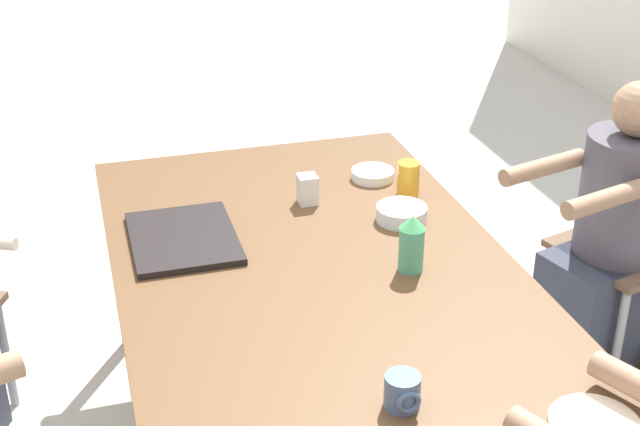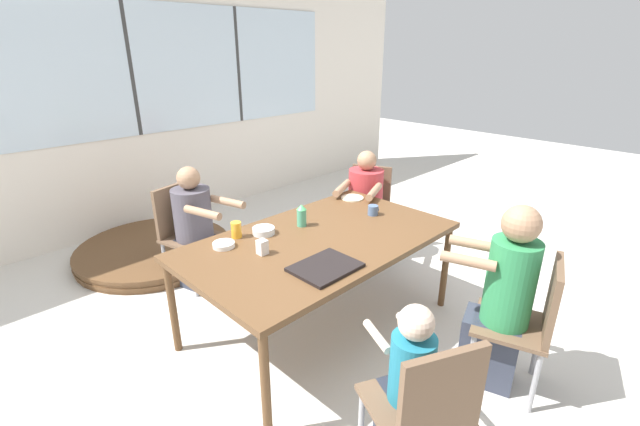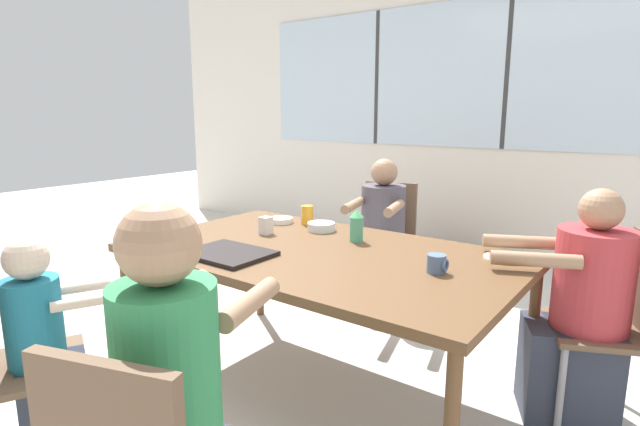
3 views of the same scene
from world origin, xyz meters
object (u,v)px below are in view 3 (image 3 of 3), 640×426
chair_for_woman_green_shirt (387,231)px  coffee_mug (437,264)px  person_toddler (46,362)px  sippy_cup (357,225)px  person_woman_green_shirt (381,242)px  bowl_cereal (281,220)px  juice_glass (307,215)px  person_man_blue_shirt (579,319)px  milk_carton_small (266,225)px  folded_table_stack (421,267)px  bowl_white_shallow (321,227)px  chair_for_man_blue_shirt (623,314)px

chair_for_woman_green_shirt → coffee_mug: chair_for_woman_green_shirt is taller
person_toddler → sippy_cup: person_toddler is taller
person_woman_green_shirt → coffee_mug: size_ratio=12.40×
bowl_cereal → juice_glass: bearing=24.5°
person_woman_green_shirt → person_toddler: (-0.20, -2.19, -0.04)m
person_man_blue_shirt → milk_carton_small: 1.56m
person_toddler → sippy_cup: 1.46m
milk_carton_small → folded_table_stack: size_ratio=0.06×
sippy_cup → milk_carton_small: 0.50m
person_man_blue_shirt → bowl_white_shallow: person_man_blue_shirt is taller
person_toddler → juice_glass: bearing=111.0°
person_woman_green_shirt → folded_table_stack: person_woman_green_shirt is taller
chair_for_woman_green_shirt → bowl_cereal: bearing=63.3°
person_woman_green_shirt → chair_for_woman_green_shirt: bearing=-90.0°
person_toddler → juice_glass: 1.51m
coffee_mug → person_toddler: bearing=-135.2°
coffee_mug → person_woman_green_shirt: bearing=128.6°
chair_for_man_blue_shirt → folded_table_stack: bearing=24.4°
juice_glass → person_woman_green_shirt: bearing=82.7°
juice_glass → bowl_cereal: bearing=-155.5°
person_woman_green_shirt → milk_carton_small: person_woman_green_shirt is taller
chair_for_man_blue_shirt → sippy_cup: bearing=80.6°
person_woman_green_shirt → folded_table_stack: size_ratio=0.73×
coffee_mug → bowl_white_shallow: coffee_mug is taller
chair_for_woman_green_shirt → person_woman_green_shirt: (0.04, -0.16, -0.04)m
chair_for_woman_green_shirt → person_woman_green_shirt: 0.17m
person_woman_green_shirt → milk_carton_small: 1.09m
person_man_blue_shirt → folded_table_stack: bearing=20.0°
person_toddler → folded_table_stack: bearing=112.5°
folded_table_stack → person_toddler: bearing=-92.6°
person_man_blue_shirt → bowl_cereal: person_man_blue_shirt is taller
milk_carton_small → folded_table_stack: milk_carton_small is taller
milk_carton_small → folded_table_stack: bearing=88.1°
person_woman_green_shirt → sippy_cup: (0.35, -0.89, 0.33)m
person_woman_green_shirt → folded_table_stack: 0.90m
person_woman_green_shirt → bowl_cereal: bearing=58.1°
person_woman_green_shirt → sippy_cup: 1.01m
chair_for_woman_green_shirt → folded_table_stack: (-0.02, 0.64, -0.44)m
coffee_mug → bowl_white_shallow: bearing=159.2°
coffee_mug → person_man_blue_shirt: bearing=45.0°
chair_for_woman_green_shirt → person_woman_green_shirt: size_ratio=0.82×
person_toddler → bowl_cereal: (-0.04, 1.40, 0.30)m
bowl_white_shallow → juice_glass: bearing=152.9°
person_woman_green_shirt → bowl_white_shallow: bearing=80.1°
person_woman_green_shirt → person_toddler: bearing=69.8°
milk_carton_small → folded_table_stack: (0.06, 1.84, -0.70)m
chair_for_man_blue_shirt → coffee_mug: size_ratio=10.13×
person_man_blue_shirt → person_toddler: bearing=110.3°
chair_for_woman_green_shirt → juice_glass: (-0.05, -0.88, 0.26)m
person_man_blue_shirt → coffee_mug: size_ratio=12.43×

